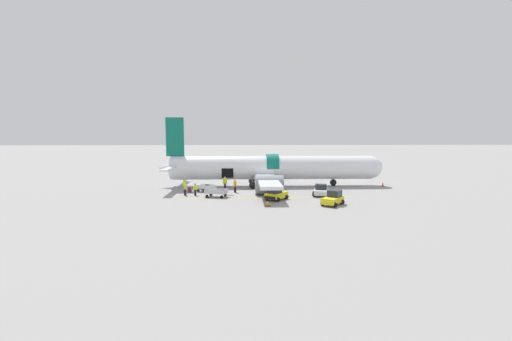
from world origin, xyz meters
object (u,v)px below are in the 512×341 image
at_px(ground_crew_loader_a, 185,184).
at_px(ground_crew_helper, 185,189).
at_px(baggage_tug_mid, 276,194).
at_px(baggage_cart_loading, 207,188).
at_px(baggage_cart_queued, 217,193).
at_px(ground_crew_supervisor, 225,183).
at_px(airplane, 269,169).
at_px(suitcase_on_tarmac_upright, 190,190).
at_px(ground_crew_loader_b, 195,189).
at_px(ground_crew_driver, 235,185).
at_px(baggage_tug_lead, 333,199).
at_px(baggage_tug_rear, 321,191).

xyz_separation_m(ground_crew_loader_a, ground_crew_helper, (0.63, -3.47, -0.08)).
bearing_deg(baggage_tug_mid, baggage_cart_loading, 144.75).
distance_m(baggage_cart_queued, ground_crew_supervisor, 6.37).
distance_m(airplane, suitcase_on_tarmac_upright, 12.79).
xyz_separation_m(ground_crew_loader_b, ground_crew_driver, (5.07, 2.21, 0.13)).
height_order(baggage_tug_lead, ground_crew_loader_a, ground_crew_loader_a).
bearing_deg(ground_crew_helper, baggage_cart_queued, -19.78).
relative_size(baggage_cart_loading, suitcase_on_tarmac_upright, 4.68).
height_order(ground_crew_loader_b, ground_crew_supervisor, ground_crew_supervisor).
relative_size(baggage_tug_lead, baggage_cart_queued, 0.91).
bearing_deg(baggage_cart_queued, ground_crew_driver, 59.22).
bearing_deg(ground_crew_loader_b, baggage_tug_rear, -4.07).
height_order(baggage_cart_loading, baggage_cart_queued, baggage_cart_queued).
bearing_deg(ground_crew_driver, ground_crew_loader_a, 168.83).
height_order(baggage_cart_queued, ground_crew_supervisor, ground_crew_supervisor).
distance_m(ground_crew_loader_a, ground_crew_loader_b, 4.09).
height_order(baggage_tug_rear, baggage_cart_queued, baggage_tug_rear).
height_order(baggage_tug_mid, ground_crew_supervisor, ground_crew_supervisor).
bearing_deg(ground_crew_loader_b, baggage_tug_mid, -19.46).
distance_m(baggage_tug_lead, ground_crew_loader_b, 17.49).
xyz_separation_m(baggage_tug_lead, ground_crew_loader_b, (-16.16, 6.70, 0.12)).
bearing_deg(suitcase_on_tarmac_upright, airplane, 27.14).
bearing_deg(baggage_cart_queued, airplane, 52.35).
bearing_deg(baggage_tug_rear, ground_crew_loader_a, 165.25).
xyz_separation_m(ground_crew_helper, suitcase_on_tarmac_upright, (0.24, 2.06, -0.58)).
bearing_deg(ground_crew_supervisor, ground_crew_loader_b, -125.92).
distance_m(ground_crew_driver, suitcase_on_tarmac_upright, 6.18).
height_order(baggage_tug_lead, ground_crew_loader_b, baggage_tug_lead).
bearing_deg(baggage_tug_lead, ground_crew_helper, 158.69).
relative_size(ground_crew_loader_b, ground_crew_driver, 0.87).
distance_m(baggage_cart_loading, suitcase_on_tarmac_upright, 2.33).
xyz_separation_m(baggage_tug_rear, ground_crew_loader_a, (-17.99, 4.74, 0.32)).
relative_size(baggage_tug_mid, ground_crew_loader_b, 2.10).
bearing_deg(ground_crew_helper, baggage_tug_rear, -4.16).
distance_m(baggage_tug_mid, ground_crew_supervisor, 10.70).
relative_size(ground_crew_driver, ground_crew_supervisor, 1.00).
bearing_deg(ground_crew_supervisor, ground_crew_driver, -60.86).
bearing_deg(airplane, ground_crew_helper, -145.71).
bearing_deg(airplane, ground_crew_loader_b, -141.94).
distance_m(baggage_cart_queued, ground_crew_loader_a, 6.99).
distance_m(airplane, ground_crew_loader_a, 12.92).
distance_m(baggage_tug_lead, baggage_cart_queued, 14.26).
bearing_deg(ground_crew_loader_a, ground_crew_supervisor, 13.51).
bearing_deg(ground_crew_helper, ground_crew_loader_b, -5.23).
relative_size(ground_crew_driver, ground_crew_helper, 1.07).
xyz_separation_m(baggage_tug_lead, suitcase_on_tarmac_upright, (-17.23, 8.88, -0.39)).
bearing_deg(baggage_tug_mid, airplane, 89.90).
bearing_deg(baggage_cart_loading, ground_crew_driver, -7.57).
bearing_deg(airplane, baggage_tug_mid, -90.10).
height_order(airplane, baggage_tug_mid, airplane).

